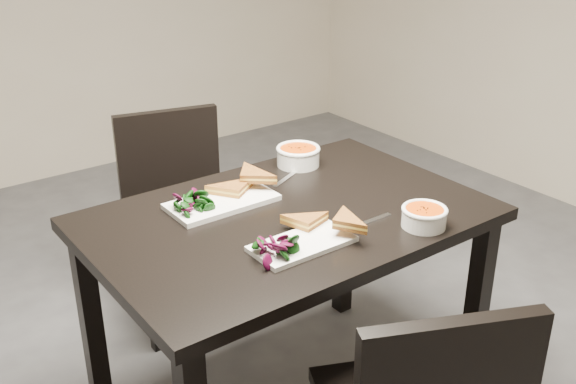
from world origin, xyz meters
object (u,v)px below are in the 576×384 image
(chair_far, at_px, (178,204))
(plate_far, at_px, (222,202))
(plate_near, at_px, (302,244))
(table, at_px, (288,241))
(soup_bowl_near, at_px, (424,216))
(soup_bowl_far, at_px, (298,155))

(chair_far, relative_size, plate_far, 2.49)
(chair_far, bearing_deg, plate_near, -82.39)
(table, height_order, plate_far, plate_far)
(plate_near, bearing_deg, chair_far, 83.91)
(soup_bowl_near, xyz_separation_m, plate_far, (-0.40, 0.48, -0.03))
(chair_far, bearing_deg, soup_bowl_far, -48.26)
(soup_bowl_near, xyz_separation_m, soup_bowl_far, (-0.01, 0.60, 0.01))
(table, xyz_separation_m, plate_near, (-0.09, -0.19, 0.11))
(chair_far, relative_size, soup_bowl_far, 5.38)
(soup_bowl_near, height_order, plate_far, soup_bowl_near)
(plate_far, bearing_deg, plate_near, -84.12)
(chair_far, distance_m, soup_bowl_near, 1.15)
(chair_far, distance_m, plate_far, 0.67)
(chair_far, distance_m, plate_near, 1.00)
(plate_near, xyz_separation_m, soup_bowl_far, (0.35, 0.49, 0.03))
(plate_near, relative_size, plate_far, 0.85)
(plate_near, bearing_deg, plate_far, 95.88)
(plate_near, distance_m, soup_bowl_far, 0.60)
(plate_far, bearing_deg, chair_far, 76.74)
(table, distance_m, soup_bowl_near, 0.43)
(plate_near, distance_m, plate_far, 0.37)
(plate_near, xyz_separation_m, soup_bowl_near, (0.36, -0.12, 0.03))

